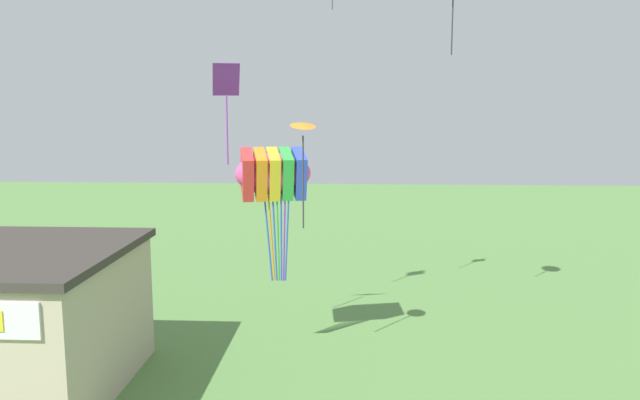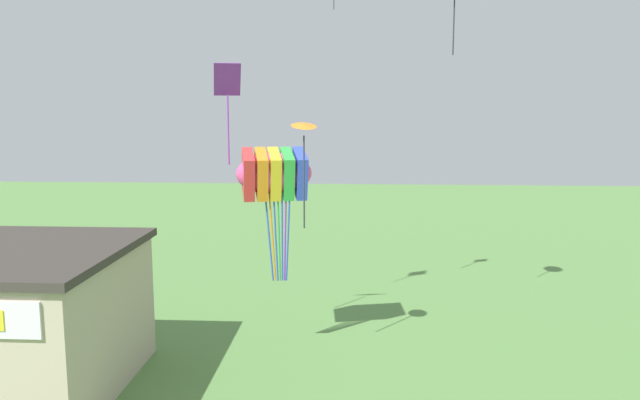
{
  "view_description": "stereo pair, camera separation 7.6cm",
  "coord_description": "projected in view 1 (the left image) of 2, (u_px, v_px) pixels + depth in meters",
  "views": [
    {
      "loc": [
        0.76,
        -6.73,
        8.27
      ],
      "look_at": [
        0.0,
        7.43,
        6.14
      ],
      "focal_mm": 35.0,
      "sensor_mm": 36.0,
      "label": 1
    },
    {
      "loc": [
        0.84,
        -6.73,
        8.27
      ],
      "look_at": [
        0.0,
        7.43,
        6.14
      ],
      "focal_mm": 35.0,
      "sensor_mm": 36.0,
      "label": 2
    }
  ],
  "objects": [
    {
      "name": "kite_rainbow_parafoil",
      "position": [
        273.0,
        174.0,
        20.51
      ],
      "size": [
        2.82,
        2.21,
        4.48
      ],
      "color": "#E54C8C"
    },
    {
      "name": "kite_orange_delta",
      "position": [
        303.0,
        134.0,
        19.14
      ],
      "size": [
        1.02,
        1.01,
        3.35
      ],
      "color": "orange"
    },
    {
      "name": "kite_purple_streamer",
      "position": [
        226.0,
        90.0,
        20.48
      ],
      "size": [
        1.02,
        0.88,
        3.32
      ],
      "color": "purple"
    }
  ]
}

